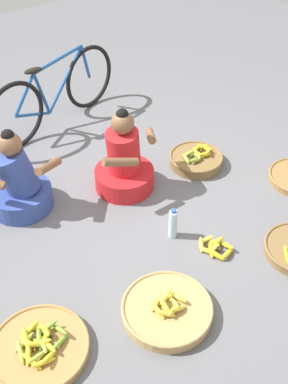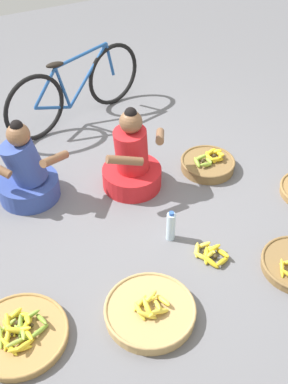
{
  "view_description": "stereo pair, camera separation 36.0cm",
  "coord_description": "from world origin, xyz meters",
  "px_view_note": "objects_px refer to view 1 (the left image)",
  "views": [
    {
      "loc": [
        -1.62,
        -2.42,
        2.68
      ],
      "look_at": [
        0.0,
        -0.2,
        0.35
      ],
      "focal_mm": 44.13,
      "sensor_mm": 36.0,
      "label": 1
    },
    {
      "loc": [
        -1.31,
        -2.61,
        2.68
      ],
      "look_at": [
        0.0,
        -0.2,
        0.35
      ],
      "focal_mm": 44.13,
      "sensor_mm": 36.0,
      "label": 2
    }
  ],
  "objects_px": {
    "banana_basket_front_left": "(196,159)",
    "banana_basket_front_center": "(40,347)",
    "vendor_woman_front": "(124,164)",
    "water_bottle": "(173,224)",
    "vendor_woman_behind": "(18,184)",
    "loose_bananas_mid_left": "(215,247)",
    "banana_basket_near_bicycle": "(167,309)",
    "bicycle_leaning": "(54,94)"
  },
  "relations": [
    {
      "from": "banana_basket_front_left",
      "to": "banana_basket_front_center",
      "type": "height_order",
      "value": "banana_basket_front_left"
    },
    {
      "from": "vendor_woman_front",
      "to": "water_bottle",
      "type": "height_order",
      "value": "vendor_woman_front"
    },
    {
      "from": "vendor_woman_behind",
      "to": "loose_bananas_mid_left",
      "type": "height_order",
      "value": "vendor_woman_behind"
    },
    {
      "from": "vendor_woman_front",
      "to": "loose_bananas_mid_left",
      "type": "distance_m",
      "value": 1.07
    },
    {
      "from": "banana_basket_near_bicycle",
      "to": "bicycle_leaning",
      "type": "bearing_deg",
      "value": 77.96
    },
    {
      "from": "vendor_woman_behind",
      "to": "banana_basket_front_center",
      "type": "distance_m",
      "value": 1.43
    },
    {
      "from": "vendor_woman_behind",
      "to": "bicycle_leaning",
      "type": "relative_size",
      "value": 0.46
    },
    {
      "from": "vendor_woman_behind",
      "to": "banana_basket_front_left",
      "type": "distance_m",
      "value": 1.64
    },
    {
      "from": "banana_basket_front_left",
      "to": "loose_bananas_mid_left",
      "type": "bearing_deg",
      "value": -123.25
    },
    {
      "from": "banana_basket_near_bicycle",
      "to": "banana_basket_front_center",
      "type": "relative_size",
      "value": 0.98
    },
    {
      "from": "vendor_woman_front",
      "to": "banana_basket_near_bicycle",
      "type": "distance_m",
      "value": 1.4
    },
    {
      "from": "banana_basket_front_left",
      "to": "bicycle_leaning",
      "type": "bearing_deg",
      "value": 117.33
    },
    {
      "from": "vendor_woman_front",
      "to": "bicycle_leaning",
      "type": "bearing_deg",
      "value": 89.58
    },
    {
      "from": "vendor_woman_behind",
      "to": "bicycle_leaning",
      "type": "distance_m",
      "value": 1.3
    },
    {
      "from": "bicycle_leaning",
      "to": "banana_basket_front_left",
      "type": "bearing_deg",
      "value": -62.67
    },
    {
      "from": "bicycle_leaning",
      "to": "banana_basket_front_center",
      "type": "height_order",
      "value": "bicycle_leaning"
    },
    {
      "from": "banana_basket_near_bicycle",
      "to": "loose_bananas_mid_left",
      "type": "bearing_deg",
      "value": 20.13
    },
    {
      "from": "bicycle_leaning",
      "to": "banana_basket_front_center",
      "type": "relative_size",
      "value": 2.62
    },
    {
      "from": "vendor_woman_front",
      "to": "banana_basket_near_bicycle",
      "type": "xyz_separation_m",
      "value": [
        -0.53,
        -1.28,
        -0.2
      ]
    },
    {
      "from": "banana_basket_front_left",
      "to": "water_bottle",
      "type": "xyz_separation_m",
      "value": [
        -0.77,
        -0.6,
        0.07
      ]
    },
    {
      "from": "vendor_woman_front",
      "to": "banana_basket_front_center",
      "type": "height_order",
      "value": "vendor_woman_front"
    },
    {
      "from": "banana_basket_near_bicycle",
      "to": "water_bottle",
      "type": "bearing_deg",
      "value": 48.45
    },
    {
      "from": "loose_bananas_mid_left",
      "to": "banana_basket_front_left",
      "type": "bearing_deg",
      "value": 56.75
    },
    {
      "from": "banana_basket_front_left",
      "to": "water_bottle",
      "type": "bearing_deg",
      "value": -141.76
    },
    {
      "from": "vendor_woman_behind",
      "to": "loose_bananas_mid_left",
      "type": "xyz_separation_m",
      "value": [
        0.97,
        -1.33,
        -0.21
      ]
    },
    {
      "from": "banana_basket_front_left",
      "to": "loose_bananas_mid_left",
      "type": "relative_size",
      "value": 1.75
    },
    {
      "from": "bicycle_leaning",
      "to": "banana_basket_front_center",
      "type": "bearing_deg",
      "value": -120.62
    },
    {
      "from": "bicycle_leaning",
      "to": "water_bottle",
      "type": "relative_size",
      "value": 6.0
    },
    {
      "from": "vendor_woman_front",
      "to": "water_bottle",
      "type": "relative_size",
      "value": 2.86
    },
    {
      "from": "banana_basket_near_bicycle",
      "to": "water_bottle",
      "type": "relative_size",
      "value": 2.24
    },
    {
      "from": "vendor_woman_behind",
      "to": "water_bottle",
      "type": "xyz_separation_m",
      "value": [
        0.8,
        -1.02,
        -0.11
      ]
    },
    {
      "from": "vendor_woman_behind",
      "to": "water_bottle",
      "type": "distance_m",
      "value": 1.3
    },
    {
      "from": "banana_basket_near_bicycle",
      "to": "loose_bananas_mid_left",
      "type": "xyz_separation_m",
      "value": [
        0.66,
        0.24,
        -0.02
      ]
    },
    {
      "from": "banana_basket_front_center",
      "to": "loose_bananas_mid_left",
      "type": "distance_m",
      "value": 1.47
    },
    {
      "from": "vendor_woman_front",
      "to": "water_bottle",
      "type": "distance_m",
      "value": 0.74
    },
    {
      "from": "vendor_woman_behind",
      "to": "banana_basket_front_center",
      "type": "xyz_separation_m",
      "value": [
        -0.5,
        -1.32,
        -0.2
      ]
    },
    {
      "from": "banana_basket_near_bicycle",
      "to": "vendor_woman_front",
      "type": "bearing_deg",
      "value": 67.38
    },
    {
      "from": "water_bottle",
      "to": "loose_bananas_mid_left",
      "type": "bearing_deg",
      "value": -62.36
    },
    {
      "from": "vendor_woman_behind",
      "to": "banana_basket_near_bicycle",
      "type": "xyz_separation_m",
      "value": [
        0.31,
        -1.57,
        -0.19
      ]
    },
    {
      "from": "vendor_woman_front",
      "to": "bicycle_leaning",
      "type": "height_order",
      "value": "vendor_woman_front"
    },
    {
      "from": "vendor_woman_front",
      "to": "water_bottle",
      "type": "bearing_deg",
      "value": -93.31
    },
    {
      "from": "vendor_woman_behind",
      "to": "vendor_woman_front",
      "type": "bearing_deg",
      "value": -19.1
    }
  ]
}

